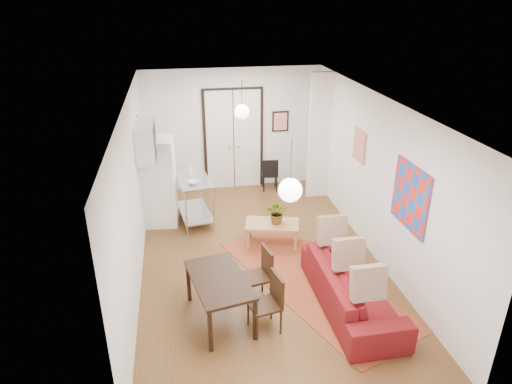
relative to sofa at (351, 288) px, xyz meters
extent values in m
plane|color=brown|center=(-1.13, 1.56, -0.34)|extent=(7.00, 7.00, 0.00)
cube|color=white|center=(-1.13, 1.56, 2.56)|extent=(4.20, 7.00, 0.02)
cube|color=white|center=(-1.13, 5.06, 1.11)|extent=(4.20, 0.02, 2.90)
cube|color=white|center=(-1.13, -1.94, 1.11)|extent=(4.20, 0.02, 2.90)
cube|color=white|center=(-3.23, 1.56, 1.11)|extent=(0.02, 7.00, 2.90)
cube|color=white|center=(0.97, 1.56, 1.11)|extent=(0.02, 7.00, 2.90)
cube|color=white|center=(-1.13, 5.02, 0.86)|extent=(1.44, 0.06, 2.50)
cube|color=white|center=(0.72, 4.11, 1.11)|extent=(0.50, 0.10, 2.90)
cube|color=white|center=(-3.05, 3.06, 1.56)|extent=(0.35, 1.00, 0.70)
cube|color=red|center=(0.94, 0.31, 1.31)|extent=(0.05, 1.00, 1.00)
cube|color=beige|center=(0.94, 2.36, 1.46)|extent=(0.05, 0.50, 0.60)
cube|color=red|center=(0.02, 5.03, 1.26)|extent=(0.40, 0.03, 0.50)
cube|color=olive|center=(-3.20, 3.56, 1.61)|extent=(0.03, 0.44, 0.54)
sphere|color=white|center=(-1.13, 3.56, 1.91)|extent=(0.30, 0.30, 0.30)
cylinder|color=black|center=(-1.13, 3.56, 2.31)|extent=(0.01, 0.01, 0.50)
sphere|color=white|center=(-1.13, -0.44, 1.91)|extent=(0.30, 0.30, 0.30)
cylinder|color=black|center=(-1.13, -0.44, 2.31)|extent=(0.01, 0.01, 0.50)
cube|color=#A84E2A|center=(-0.40, 0.72, -0.34)|extent=(2.79, 4.09, 0.01)
imported|color=maroon|center=(0.00, 0.00, 0.00)|extent=(0.94, 2.37, 0.69)
cube|color=tan|center=(-0.80, 2.08, 0.08)|extent=(1.11, 0.79, 0.04)
cube|color=tan|center=(-1.24, 1.86, -0.14)|extent=(0.07, 0.07, 0.40)
cube|color=tan|center=(-0.35, 1.86, -0.14)|extent=(0.07, 0.07, 0.40)
cube|color=tan|center=(-1.24, 2.30, -0.14)|extent=(0.07, 0.07, 0.40)
cube|color=tan|center=(-0.35, 2.30, -0.14)|extent=(0.07, 0.07, 0.40)
imported|color=#2B5C29|center=(-0.70, 2.08, 0.32)|extent=(0.46, 0.43, 0.44)
cube|color=silver|center=(-2.20, 3.35, 0.60)|extent=(0.80, 1.34, 0.04)
cube|color=silver|center=(-2.20, 3.35, -0.16)|extent=(0.76, 1.29, 0.03)
cylinder|color=silver|center=(-2.48, 2.76, 0.13)|extent=(0.04, 0.04, 0.95)
cylinder|color=silver|center=(-1.93, 2.76, 0.13)|extent=(0.04, 0.04, 0.95)
cylinder|color=silver|center=(-2.48, 3.94, 0.13)|extent=(0.04, 0.04, 0.95)
cylinder|color=silver|center=(-1.93, 3.94, 0.13)|extent=(0.04, 0.04, 0.95)
imported|color=silver|center=(-2.20, 3.05, 0.65)|extent=(0.30, 0.30, 0.06)
imported|color=#51A4AF|center=(-2.25, 3.60, 0.73)|extent=(0.12, 0.12, 0.20)
cube|color=white|center=(-2.88, 3.36, 0.57)|extent=(0.70, 0.70, 1.84)
cube|color=black|center=(-2.01, 0.07, 0.35)|extent=(0.98, 1.41, 0.05)
cube|color=black|center=(-2.34, -0.53, -0.01)|extent=(0.07, 0.07, 0.66)
cube|color=black|center=(-1.69, -0.53, -0.01)|extent=(0.07, 0.07, 0.66)
cube|color=black|center=(-2.34, 0.67, -0.01)|extent=(0.07, 0.07, 0.66)
cube|color=black|center=(-1.69, 0.67, -0.01)|extent=(0.07, 0.07, 0.66)
cube|color=#331E10|center=(-1.41, 0.42, 0.08)|extent=(0.50, 0.48, 0.04)
cube|color=#331E10|center=(-1.41, 0.61, 0.32)|extent=(0.12, 0.41, 0.44)
cylinder|color=#331E10|center=(-1.59, 0.23, -0.13)|extent=(0.03, 0.03, 0.42)
cylinder|color=#331E10|center=(-1.24, 0.23, -0.13)|extent=(0.03, 0.03, 0.42)
cylinder|color=#331E10|center=(-1.59, 0.60, -0.13)|extent=(0.03, 0.03, 0.42)
cylinder|color=#331E10|center=(-1.24, 0.60, -0.13)|extent=(0.03, 0.03, 0.42)
cube|color=#331E10|center=(-1.41, -0.28, 0.08)|extent=(0.50, 0.48, 0.04)
cube|color=#331E10|center=(-1.41, -0.09, 0.32)|extent=(0.12, 0.41, 0.44)
cylinder|color=#331E10|center=(-1.59, -0.47, -0.13)|extent=(0.03, 0.03, 0.42)
cylinder|color=#331E10|center=(-1.24, -0.47, -0.13)|extent=(0.03, 0.03, 0.42)
cylinder|color=#331E10|center=(-1.59, -0.10, -0.13)|extent=(0.03, 0.03, 0.42)
cylinder|color=#331E10|center=(-1.24, -0.10, -0.13)|extent=(0.03, 0.03, 0.42)
cube|color=black|center=(-0.31, 4.67, 0.05)|extent=(0.41, 0.41, 0.04)
cube|color=black|center=(-0.31, 4.84, 0.27)|extent=(0.37, 0.08, 0.40)
cylinder|color=black|center=(-0.46, 4.52, -0.15)|extent=(0.03, 0.03, 0.40)
cylinder|color=black|center=(-0.15, 4.52, -0.15)|extent=(0.03, 0.03, 0.40)
cylinder|color=black|center=(-0.46, 4.83, -0.15)|extent=(0.03, 0.03, 0.40)
cylinder|color=black|center=(-0.15, 4.83, -0.15)|extent=(0.03, 0.03, 0.40)
camera|label=1|loc=(-2.45, -5.42, 4.17)|focal=32.00mm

